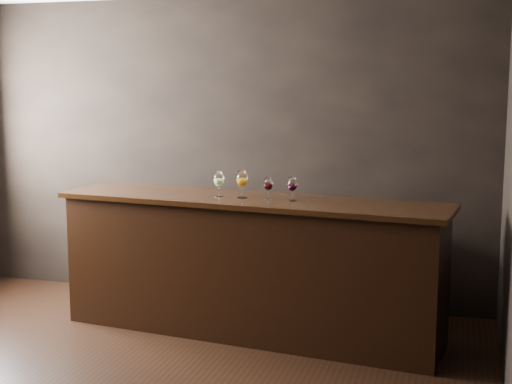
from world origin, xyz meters
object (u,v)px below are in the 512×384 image
(bar_counter, at_px, (250,269))
(glass_amber, at_px, (242,180))
(back_bar_shelf, at_px, (262,263))
(glass_red_b, at_px, (292,185))
(glass_white, at_px, (219,180))
(glass_red_a, at_px, (268,185))

(bar_counter, distance_m, glass_amber, 0.73)
(bar_counter, xyz_separation_m, back_bar_shelf, (-0.09, 0.67, -0.12))
(back_bar_shelf, height_order, glass_red_b, glass_red_b)
(back_bar_shelf, relative_size, glass_white, 11.51)
(bar_counter, xyz_separation_m, glass_red_b, (0.36, -0.04, 0.70))
(back_bar_shelf, relative_size, glass_amber, 10.57)
(glass_white, bearing_deg, glass_amber, -6.39)
(glass_white, relative_size, glass_red_b, 1.06)
(bar_counter, height_order, glass_red_a, glass_red_a)
(glass_red_b, bearing_deg, glass_amber, 175.29)
(bar_counter, height_order, glass_white, glass_white)
(back_bar_shelf, height_order, glass_white, glass_white)
(glass_amber, xyz_separation_m, glass_red_b, (0.42, -0.03, -0.02))
(glass_white, distance_m, glass_red_a, 0.42)
(back_bar_shelf, xyz_separation_m, glass_red_a, (0.24, -0.68, 0.82))
(glass_red_a, xyz_separation_m, glass_red_b, (0.20, -0.03, 0.01))
(bar_counter, xyz_separation_m, glass_amber, (-0.06, -0.00, 0.72))
(back_bar_shelf, height_order, glass_amber, glass_amber)
(bar_counter, bearing_deg, glass_red_b, 0.17)
(glass_white, bearing_deg, glass_red_b, -5.26)
(glass_white, xyz_separation_m, glass_amber, (0.20, -0.02, 0.01))
(glass_red_a, relative_size, glass_red_b, 0.91)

